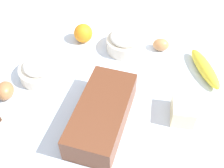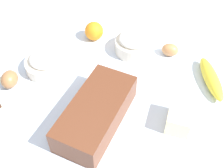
{
  "view_description": "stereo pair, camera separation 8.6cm",
  "coord_description": "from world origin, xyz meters",
  "px_view_note": "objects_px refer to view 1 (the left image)",
  "views": [
    {
      "loc": [
        -0.52,
        -0.26,
        0.67
      ],
      "look_at": [
        0.0,
        0.0,
        0.04
      ],
      "focal_mm": 45.58,
      "sensor_mm": 36.0,
      "label": 1
    },
    {
      "loc": [
        -0.48,
        -0.33,
        0.67
      ],
      "look_at": [
        0.0,
        0.0,
        0.04
      ],
      "focal_mm": 45.58,
      "sensor_mm": 36.0,
      "label": 2
    }
  ],
  "objects_px": {
    "egg_beside_bowl": "(5,91)",
    "loaf_pan": "(102,114)",
    "banana": "(205,68)",
    "orange_fruit": "(83,33)",
    "egg_near_butter": "(161,45)",
    "flour_bowl": "(126,42)",
    "butter_block": "(183,110)",
    "sugar_bowl": "(41,69)"
  },
  "relations": [
    {
      "from": "egg_near_butter",
      "to": "banana",
      "type": "bearing_deg",
      "value": -105.75
    },
    {
      "from": "butter_block",
      "to": "banana",
      "type": "bearing_deg",
      "value": -3.67
    },
    {
      "from": "loaf_pan",
      "to": "sugar_bowl",
      "type": "relative_size",
      "value": 2.12
    },
    {
      "from": "loaf_pan",
      "to": "flour_bowl",
      "type": "bearing_deg",
      "value": 3.52
    },
    {
      "from": "sugar_bowl",
      "to": "butter_block",
      "type": "distance_m",
      "value": 0.46
    },
    {
      "from": "sugar_bowl",
      "to": "loaf_pan",
      "type": "bearing_deg",
      "value": -106.05
    },
    {
      "from": "banana",
      "to": "orange_fruit",
      "type": "xyz_separation_m",
      "value": [
        -0.03,
        0.44,
        0.01
      ]
    },
    {
      "from": "banana",
      "to": "orange_fruit",
      "type": "height_order",
      "value": "orange_fruit"
    },
    {
      "from": "loaf_pan",
      "to": "sugar_bowl",
      "type": "bearing_deg",
      "value": 64.06
    },
    {
      "from": "banana",
      "to": "butter_block",
      "type": "height_order",
      "value": "butter_block"
    },
    {
      "from": "banana",
      "to": "orange_fruit",
      "type": "relative_size",
      "value": 2.75
    },
    {
      "from": "banana",
      "to": "orange_fruit",
      "type": "bearing_deg",
      "value": 94.08
    },
    {
      "from": "sugar_bowl",
      "to": "egg_near_butter",
      "type": "height_order",
      "value": "sugar_bowl"
    },
    {
      "from": "orange_fruit",
      "to": "butter_block",
      "type": "relative_size",
      "value": 0.77
    },
    {
      "from": "flour_bowl",
      "to": "sugar_bowl",
      "type": "bearing_deg",
      "value": 142.64
    },
    {
      "from": "loaf_pan",
      "to": "flour_bowl",
      "type": "distance_m",
      "value": 0.33
    },
    {
      "from": "banana",
      "to": "egg_beside_bowl",
      "type": "relative_size",
      "value": 2.93
    },
    {
      "from": "flour_bowl",
      "to": "egg_beside_bowl",
      "type": "relative_size",
      "value": 2.08
    },
    {
      "from": "flour_bowl",
      "to": "egg_beside_bowl",
      "type": "distance_m",
      "value": 0.43
    },
    {
      "from": "sugar_bowl",
      "to": "orange_fruit",
      "type": "bearing_deg",
      "value": -7.37
    },
    {
      "from": "orange_fruit",
      "to": "flour_bowl",
      "type": "bearing_deg",
      "value": -81.37
    },
    {
      "from": "banana",
      "to": "egg_beside_bowl",
      "type": "xyz_separation_m",
      "value": [
        -0.37,
        0.52,
        0.01
      ]
    },
    {
      "from": "banana",
      "to": "egg_near_butter",
      "type": "bearing_deg",
      "value": 74.25
    },
    {
      "from": "egg_beside_bowl",
      "to": "orange_fruit",
      "type": "bearing_deg",
      "value": -12.18
    },
    {
      "from": "egg_beside_bowl",
      "to": "banana",
      "type": "bearing_deg",
      "value": -54.18
    },
    {
      "from": "flour_bowl",
      "to": "banana",
      "type": "distance_m",
      "value": 0.29
    },
    {
      "from": "flour_bowl",
      "to": "orange_fruit",
      "type": "distance_m",
      "value": 0.16
    },
    {
      "from": "egg_beside_bowl",
      "to": "loaf_pan",
      "type": "bearing_deg",
      "value": -81.99
    },
    {
      "from": "loaf_pan",
      "to": "egg_beside_bowl",
      "type": "height_order",
      "value": "loaf_pan"
    },
    {
      "from": "sugar_bowl",
      "to": "egg_beside_bowl",
      "type": "bearing_deg",
      "value": 159.38
    },
    {
      "from": "butter_block",
      "to": "egg_near_butter",
      "type": "xyz_separation_m",
      "value": [
        0.26,
        0.16,
        -0.01
      ]
    },
    {
      "from": "sugar_bowl",
      "to": "butter_block",
      "type": "xyz_separation_m",
      "value": [
        0.05,
        -0.46,
        -0.0
      ]
    },
    {
      "from": "egg_near_butter",
      "to": "flour_bowl",
      "type": "bearing_deg",
      "value": 115.8
    },
    {
      "from": "butter_block",
      "to": "egg_near_butter",
      "type": "relative_size",
      "value": 1.54
    },
    {
      "from": "egg_near_butter",
      "to": "butter_block",
      "type": "bearing_deg",
      "value": -148.42
    },
    {
      "from": "egg_beside_bowl",
      "to": "flour_bowl",
      "type": "bearing_deg",
      "value": -32.48
    },
    {
      "from": "orange_fruit",
      "to": "loaf_pan",
      "type": "bearing_deg",
      "value": -141.63
    },
    {
      "from": "banana",
      "to": "loaf_pan",
      "type": "bearing_deg",
      "value": 147.83
    },
    {
      "from": "loaf_pan",
      "to": "egg_beside_bowl",
      "type": "relative_size",
      "value": 4.6
    },
    {
      "from": "loaf_pan",
      "to": "orange_fruit",
      "type": "xyz_separation_m",
      "value": [
        0.3,
        0.24,
        -0.01
      ]
    },
    {
      "from": "orange_fruit",
      "to": "egg_beside_bowl",
      "type": "relative_size",
      "value": 1.07
    },
    {
      "from": "sugar_bowl",
      "to": "banana",
      "type": "xyz_separation_m",
      "value": [
        0.25,
        -0.47,
        -0.01
      ]
    }
  ]
}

